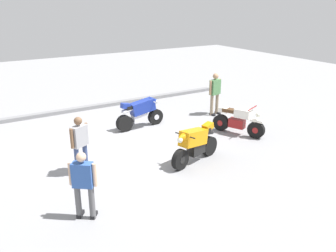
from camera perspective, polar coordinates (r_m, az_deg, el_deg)
name	(u,v)px	position (r m, az deg, el deg)	size (l,w,h in m)	color
ground_plane	(125,145)	(11.90, -6.91, -3.09)	(40.00, 40.00, 0.00)	gray
curb_edge	(79,109)	(15.95, -13.94, 2.67)	(14.00, 0.30, 0.15)	gray
motorcycle_cream_vintage	(238,121)	(12.88, 11.10, 0.78)	(0.98, 1.85, 1.07)	black
motorcycle_orange_sportbike	(195,143)	(10.46, 4.33, -2.75)	(1.92, 0.87, 1.14)	black
motorcycle_blue_sportbike	(141,112)	(13.30, -4.40, 2.19)	(1.96, 0.70, 1.14)	black
person_in_green_shirt	(215,91)	(14.84, 7.50, 5.54)	(0.67, 0.39, 1.74)	gray
person_in_blue_shirt	(83,182)	(7.91, -13.34, -8.70)	(0.55, 0.50, 1.58)	#59595B
person_in_gray_shirt	(80,142)	(9.93, -13.88, -2.49)	(0.61, 0.47, 1.64)	#384772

